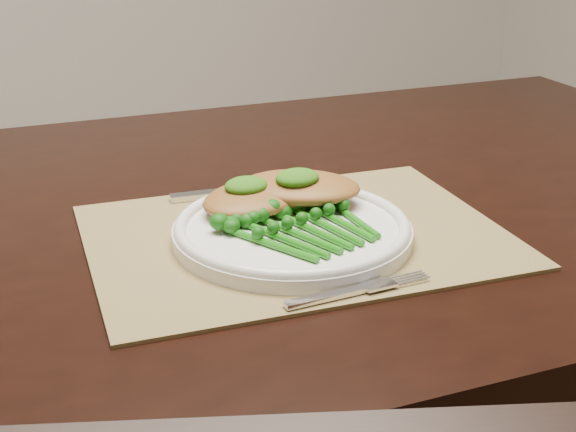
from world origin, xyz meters
name	(u,v)px	position (x,y,z in m)	size (l,w,h in m)	color
placemat	(296,236)	(-0.10, -0.10, 0.75)	(0.46, 0.34, 0.00)	olive
dinner_plate	(292,229)	(-0.11, -0.11, 0.77)	(0.27, 0.27, 0.02)	white
knife	(240,190)	(-0.11, 0.05, 0.76)	(0.22, 0.05, 0.01)	silver
fork	(367,287)	(-0.10, -0.25, 0.76)	(0.16, 0.02, 0.00)	silver
chicken_fillet_left	(257,197)	(-0.13, -0.04, 0.78)	(0.14, 0.10, 0.03)	brown
chicken_fillet_right	(300,187)	(-0.07, -0.05, 0.79)	(0.14, 0.10, 0.03)	brown
pesto_dollop_left	(246,186)	(-0.14, -0.04, 0.80)	(0.05, 0.04, 0.02)	#1D4F0B
pesto_dollop_right	(297,178)	(-0.08, -0.06, 0.81)	(0.05, 0.04, 0.02)	#1D4F0B
broccolini_bundle	(313,230)	(-0.10, -0.13, 0.77)	(0.17, 0.18, 0.04)	#16680D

